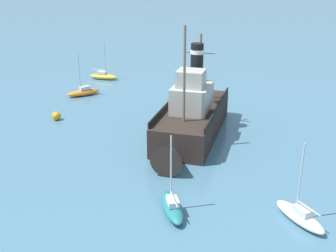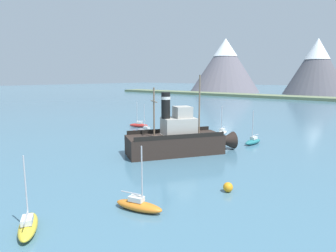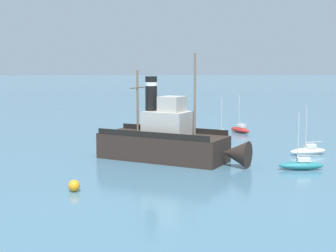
# 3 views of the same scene
# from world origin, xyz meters

# --- Properties ---
(ground_plane) EXTENTS (600.00, 600.00, 0.00)m
(ground_plane) POSITION_xyz_m (0.00, 0.00, 0.00)
(ground_plane) COLOR #477289
(old_tugboat) EXTENTS (10.45, 14.02, 9.90)m
(old_tugboat) POSITION_xyz_m (1.49, 1.08, 1.83)
(old_tugboat) COLOR #2D231E
(old_tugboat) RESTS_ON ground
(sailboat_yellow) EXTENTS (3.81, 2.93, 4.90)m
(sailboat_yellow) POSITION_xyz_m (6.16, -20.46, 0.43)
(sailboat_yellow) COLOR gold
(sailboat_yellow) RESTS_ON ground
(sailboat_white) EXTENTS (1.77, 3.94, 4.90)m
(sailboat_white) POSITION_xyz_m (-0.44, 15.10, 0.43)
(sailboat_white) COLOR white
(sailboat_white) RESTS_ON ground
(sailboat_orange) EXTENTS (3.95, 2.01, 4.90)m
(sailboat_orange) POSITION_xyz_m (9.34, -13.82, 0.43)
(sailboat_orange) COLOR orange
(sailboat_orange) RESTS_ON ground
(sailboat_teal) EXTENTS (1.38, 3.87, 4.90)m
(sailboat_teal) POSITION_xyz_m (6.43, 12.10, 0.43)
(sailboat_teal) COLOR #23757A
(sailboat_teal) RESTS_ON ground
(mooring_buoy) EXTENTS (0.84, 0.84, 0.84)m
(mooring_buoy) POSITION_xyz_m (12.58, -6.41, 0.42)
(mooring_buoy) COLOR orange
(mooring_buoy) RESTS_ON ground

